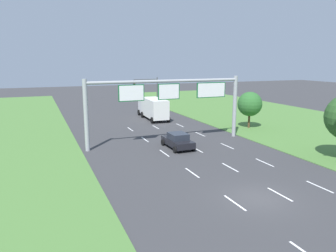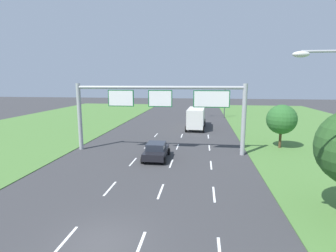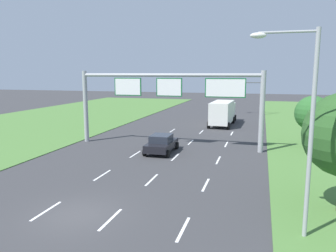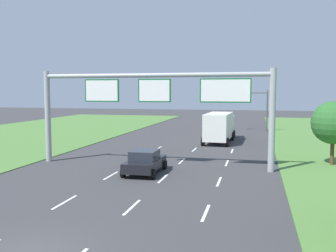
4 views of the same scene
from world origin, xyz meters
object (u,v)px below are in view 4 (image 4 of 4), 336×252
at_px(box_truck, 220,126).
at_px(sign_gantry, 156,98).
at_px(traffic_light_mast, 253,103).
at_px(roadside_tree_mid, 333,123).
at_px(car_near_red, 145,162).

relative_size(box_truck, sign_gantry, 0.50).
height_order(box_truck, traffic_light_mast, traffic_light_mast).
relative_size(box_truck, roadside_tree_mid, 1.82).
bearing_deg(box_truck, traffic_light_mast, 77.17).
xyz_separation_m(box_truck, traffic_light_mast, (3.28, 12.25, 2.15)).
distance_m(box_truck, roadside_tree_mid, 14.65).
xyz_separation_m(car_near_red, sign_gantry, (0.11, 2.43, 4.15)).
bearing_deg(traffic_light_mast, car_near_red, -102.80).
relative_size(sign_gantry, traffic_light_mast, 3.08).
bearing_deg(traffic_light_mast, box_truck, -105.01).
height_order(car_near_red, sign_gantry, sign_gantry).
distance_m(car_near_red, roadside_tree_mid, 14.05).
xyz_separation_m(car_near_red, traffic_light_mast, (6.61, 29.09, 3.08)).
distance_m(box_truck, traffic_light_mast, 12.86).
relative_size(box_truck, traffic_light_mast, 1.55).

